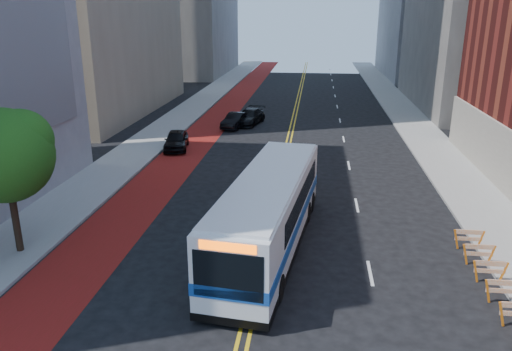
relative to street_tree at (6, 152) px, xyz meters
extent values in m
cube|color=gray|center=(-0.76, 23.96, -4.84)|extent=(4.00, 140.00, 0.15)
cube|color=gray|center=(23.24, 23.96, -4.84)|extent=(4.00, 140.00, 0.15)
cube|color=maroon|center=(3.14, 23.96, -4.91)|extent=(3.60, 140.00, 0.01)
cube|color=gold|center=(11.06, 23.96, -4.91)|extent=(0.14, 140.00, 0.01)
cube|color=gold|center=(11.42, 23.96, -4.91)|extent=(0.14, 140.00, 0.01)
cube|color=silver|center=(16.04, -0.04, -4.90)|extent=(0.14, 2.20, 0.01)
cube|color=silver|center=(16.04, 7.96, -4.90)|extent=(0.14, 2.20, 0.01)
cube|color=silver|center=(16.04, 15.96, -4.90)|extent=(0.14, 2.20, 0.01)
cube|color=silver|center=(16.04, 23.96, -4.90)|extent=(0.14, 2.20, 0.01)
cube|color=silver|center=(16.04, 31.96, -4.90)|extent=(0.14, 2.20, 0.01)
cube|color=silver|center=(16.04, 39.96, -4.90)|extent=(0.14, 2.20, 0.01)
cube|color=silver|center=(16.04, 47.96, -4.90)|extent=(0.14, 2.20, 0.01)
cube|color=silver|center=(16.04, 55.96, -4.90)|extent=(0.14, 2.20, 0.01)
cube|color=silver|center=(16.04, 63.96, -4.90)|extent=(0.14, 2.20, 0.01)
cube|color=silver|center=(16.04, 71.96, -4.90)|extent=(0.14, 2.20, 0.01)
cube|color=silver|center=(16.04, 79.96, -4.90)|extent=(0.14, 2.20, 0.01)
cube|color=black|center=(25.39, 13.96, -3.81)|extent=(0.35, 2.80, 2.20)
cube|color=orange|center=(20.29, -3.39, -4.41)|extent=(0.32, 0.06, 0.99)
cube|color=orange|center=(20.29, -1.84, -4.41)|extent=(0.32, 0.06, 0.99)
cube|color=orange|center=(20.84, -1.84, -4.01)|extent=(1.25, 0.05, 0.22)
cube|color=orange|center=(20.84, -1.84, -4.36)|extent=(1.25, 0.05, 0.18)
cube|color=orange|center=(20.29, -0.29, -4.41)|extent=(0.32, 0.06, 0.99)
cube|color=orange|center=(21.39, -0.29, -4.41)|extent=(0.32, 0.06, 0.99)
cube|color=orange|center=(20.84, -0.29, -4.01)|extent=(1.25, 0.05, 0.22)
cube|color=orange|center=(20.84, -0.29, -4.36)|extent=(1.25, 0.05, 0.18)
cube|color=orange|center=(20.29, 1.26, -4.41)|extent=(0.32, 0.06, 0.99)
cube|color=orange|center=(21.39, 1.26, -4.41)|extent=(0.32, 0.06, 0.99)
cube|color=orange|center=(20.84, 1.26, -4.01)|extent=(1.25, 0.05, 0.22)
cube|color=orange|center=(20.84, 1.26, -4.36)|extent=(1.25, 0.05, 0.18)
cube|color=orange|center=(20.29, 2.81, -4.41)|extent=(0.32, 0.06, 0.99)
cube|color=orange|center=(21.39, 2.81, -4.41)|extent=(0.32, 0.06, 0.99)
cube|color=orange|center=(20.84, 2.81, -4.01)|extent=(1.25, 0.05, 0.22)
cube|color=orange|center=(20.84, 2.81, -4.36)|extent=(1.25, 0.05, 0.18)
cylinder|color=black|center=(-0.06, -0.04, -3.16)|extent=(0.32, 0.32, 3.20)
sphere|color=#184B10|center=(-0.06, -0.04, -0.16)|extent=(4.20, 4.20, 4.20)
sphere|color=#184B10|center=(0.54, 0.36, 0.44)|extent=(2.80, 2.80, 2.80)
cube|color=silver|center=(11.44, 1.70, -2.96)|extent=(4.39, 13.45, 3.14)
cube|color=#14449C|center=(11.44, 1.70, -3.43)|extent=(4.44, 13.50, 0.50)
cube|color=black|center=(11.55, 2.58, -2.43)|extent=(3.98, 9.52, 1.05)
cube|color=black|center=(10.67, -4.82, -2.71)|extent=(2.51, 0.40, 1.76)
cube|color=black|center=(12.21, 8.23, -2.49)|extent=(2.29, 0.38, 1.10)
cube|color=#FF5905|center=(10.67, -4.83, -1.61)|extent=(2.00, 0.32, 0.33)
cube|color=silver|center=(11.44, 1.70, -1.33)|extent=(4.17, 12.78, 0.13)
cube|color=black|center=(11.44, 1.70, -4.53)|extent=(4.42, 13.49, 0.33)
cylinder|color=black|center=(9.66, -2.34, -4.36)|extent=(0.46, 1.13, 1.10)
cylinder|color=black|center=(12.24, -2.64, -4.36)|extent=(0.46, 1.13, 1.10)
cylinder|color=black|center=(10.59, 5.53, -4.36)|extent=(0.46, 1.13, 1.10)
cylinder|color=black|center=(13.16, 5.22, -4.36)|extent=(0.46, 1.13, 1.10)
cylinder|color=black|center=(10.77, 7.10, -4.36)|extent=(0.46, 1.13, 1.10)
cylinder|color=black|center=(13.35, 6.80, -4.36)|extent=(0.46, 1.13, 1.10)
imported|color=black|center=(2.22, 18.95, -4.15)|extent=(2.52, 4.72, 1.53)
imported|color=black|center=(5.80, 27.38, -4.20)|extent=(2.45, 4.57, 1.43)
imported|color=black|center=(6.91, 29.18, -4.16)|extent=(3.13, 5.49, 1.50)
camera|label=1|loc=(13.39, -19.67, 5.86)|focal=35.00mm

